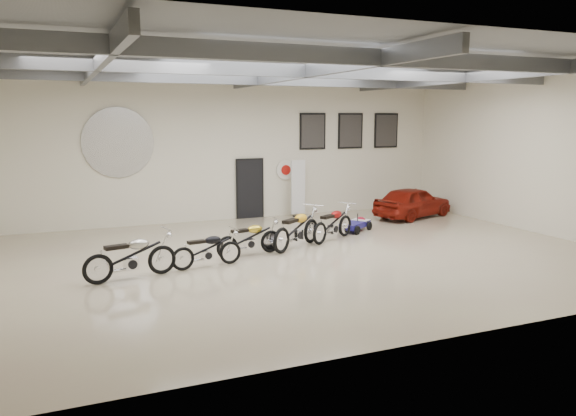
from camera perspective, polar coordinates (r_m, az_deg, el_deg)
name	(u,v)px	position (r m, az deg, el deg)	size (l,w,h in m)	color
floor	(306,256)	(14.85, 1.80, -4.88)	(16.00, 12.00, 0.01)	#B4AC8A
ceiling	(307,61)	(14.48, 1.91, 14.70)	(16.00, 12.00, 0.01)	slate
back_wall	(235,149)	(20.05, -5.36, 5.98)	(16.00, 0.02, 5.00)	silver
right_wall	(539,153)	(19.21, 24.18, 5.08)	(0.02, 12.00, 5.00)	silver
ceiling_beams	(307,71)	(14.45, 1.90, 13.71)	(15.80, 11.80, 0.32)	slate
door	(250,189)	(20.29, -3.91, 1.92)	(0.92, 0.08, 2.10)	black
logo_plaque	(118,143)	(19.17, -16.88, 6.38)	(2.30, 0.06, 1.16)	silver
poster_left	(313,131)	(21.08, 2.52, 7.80)	(1.05, 0.08, 1.35)	black
poster_mid	(350,131)	(21.82, 6.35, 7.79)	(1.05, 0.08, 1.35)	black
poster_right	(386,130)	(22.64, 9.93, 7.76)	(1.05, 0.08, 1.35)	black
oil_sign	(286,170)	(20.71, -0.26, 3.90)	(0.72, 0.10, 0.72)	white
banner_stand	(298,190)	(20.50, 1.03, 1.89)	(0.55, 0.22, 2.01)	white
motorcycle_silver	(131,256)	(13.11, -15.70, -4.67)	(2.10, 0.65, 1.09)	silver
motorcycle_black	(207,249)	(13.78, -8.24, -4.12)	(1.76, 0.55, 0.92)	silver
motorcycle_gold	(249,238)	(14.79, -3.95, -3.02)	(1.87, 0.58, 0.97)	silver
motorcycle_yellow	(297,228)	(15.60, 0.91, -2.04)	(2.19, 0.68, 1.14)	silver
motorcycle_red	(333,223)	(16.63, 4.59, -1.52)	(2.02, 0.63, 1.05)	silver
go_kart	(357,222)	(18.20, 6.99, -1.42)	(1.54, 0.69, 0.56)	navy
vintage_car	(413,202)	(20.90, 12.57, 0.60)	(3.34, 1.35, 1.14)	maroon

